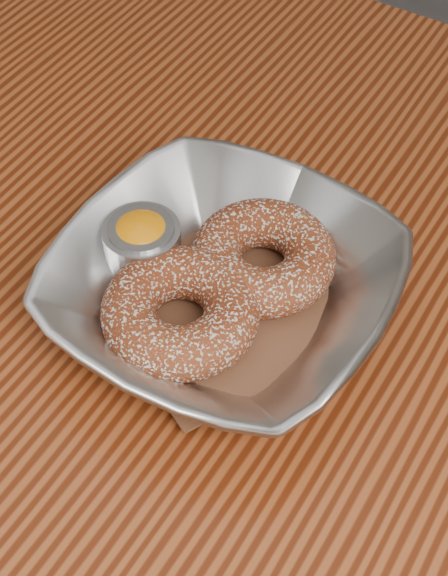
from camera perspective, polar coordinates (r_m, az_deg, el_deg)
The scene contains 6 objects.
table at distance 0.70m, azimuth 0.79°, elevation -6.21°, with size 1.20×0.80×0.75m.
serving_bowl at distance 0.59m, azimuth -0.00°, elevation -0.15°, with size 0.23×0.23×0.06m, color #B1B3B8.
parchment at distance 0.61m, azimuth -0.00°, elevation -1.27°, with size 0.14×0.14×0.00m, color brown.
donut_back at distance 0.61m, azimuth 2.55°, elevation 2.02°, with size 0.10×0.10×0.04m, color maroon.
donut_front at distance 0.58m, azimuth -2.84°, elevation -1.54°, with size 0.11×0.11×0.04m, color maroon.
ramekin at distance 0.62m, azimuth -5.28°, elevation 2.76°, with size 0.05×0.05×0.05m.
Camera 1 is at (0.19, -0.34, 1.23)m, focal length 55.00 mm.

